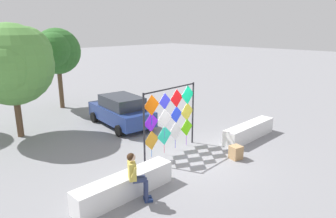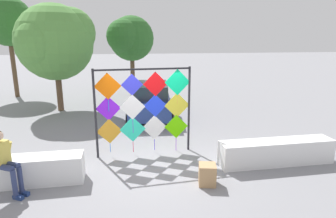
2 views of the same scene
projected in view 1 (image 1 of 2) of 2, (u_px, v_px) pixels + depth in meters
ground at (191, 158)px, 11.72m from camera, size 120.00×120.00×0.00m
plaza_ledge_left at (125, 186)px, 8.99m from camera, size 3.29×0.61×0.69m
plaza_ledge_right at (249, 131)px, 13.70m from camera, size 3.29×0.61×0.69m
kite_display_rack at (171, 115)px, 11.90m from camera, size 2.90×0.21×2.67m
seated_vendor at (136, 174)px, 8.54m from camera, size 0.74×0.65×1.54m
parked_car at (121, 111)px, 15.40m from camera, size 2.33×4.20×1.56m
cardboard_box_large at (236, 152)px, 11.62m from camera, size 0.49×0.49×0.52m
tree_far_right at (55, 51)px, 18.07m from camera, size 2.87×3.03×4.85m
tree_broadleaf at (13, 63)px, 13.24m from camera, size 3.68×3.65×5.09m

